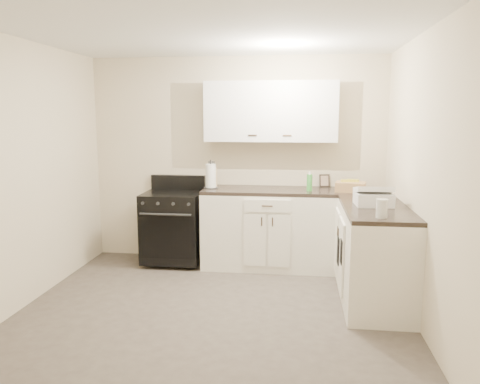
# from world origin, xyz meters

# --- Properties ---
(floor) EXTENTS (3.60, 3.60, 0.00)m
(floor) POSITION_xyz_m (0.00, 0.00, 0.00)
(floor) COLOR #473F38
(floor) RESTS_ON ground
(ceiling) EXTENTS (3.60, 3.60, 0.00)m
(ceiling) POSITION_xyz_m (0.00, 0.00, 2.50)
(ceiling) COLOR white
(ceiling) RESTS_ON wall_back
(wall_back) EXTENTS (3.60, 0.00, 3.60)m
(wall_back) POSITION_xyz_m (0.00, 1.80, 1.25)
(wall_back) COLOR beige
(wall_back) RESTS_ON ground
(wall_right) EXTENTS (0.00, 3.60, 3.60)m
(wall_right) POSITION_xyz_m (1.80, 0.00, 1.25)
(wall_right) COLOR beige
(wall_right) RESTS_ON ground
(wall_left) EXTENTS (0.00, 3.60, 3.60)m
(wall_left) POSITION_xyz_m (-1.80, 0.00, 1.25)
(wall_left) COLOR beige
(wall_left) RESTS_ON ground
(wall_front) EXTENTS (3.60, 0.00, 3.60)m
(wall_front) POSITION_xyz_m (0.00, -1.80, 1.25)
(wall_front) COLOR beige
(wall_front) RESTS_ON ground
(base_cabinets_back) EXTENTS (1.55, 0.60, 0.90)m
(base_cabinets_back) POSITION_xyz_m (0.43, 1.50, 0.45)
(base_cabinets_back) COLOR white
(base_cabinets_back) RESTS_ON floor
(base_cabinets_right) EXTENTS (0.60, 1.90, 0.90)m
(base_cabinets_right) POSITION_xyz_m (1.50, 0.85, 0.45)
(base_cabinets_right) COLOR white
(base_cabinets_right) RESTS_ON floor
(countertop_back) EXTENTS (1.55, 0.60, 0.04)m
(countertop_back) POSITION_xyz_m (0.43, 1.50, 0.92)
(countertop_back) COLOR black
(countertop_back) RESTS_ON base_cabinets_back
(countertop_right) EXTENTS (0.60, 1.90, 0.04)m
(countertop_right) POSITION_xyz_m (1.50, 0.85, 0.92)
(countertop_right) COLOR black
(countertop_right) RESTS_ON base_cabinets_right
(upper_cabinets) EXTENTS (1.55, 0.30, 0.70)m
(upper_cabinets) POSITION_xyz_m (0.43, 1.65, 1.84)
(upper_cabinets) COLOR white
(upper_cabinets) RESTS_ON wall_back
(stove) EXTENTS (0.69, 0.59, 0.83)m
(stove) POSITION_xyz_m (-0.74, 1.48, 0.46)
(stove) COLOR black
(stove) RESTS_ON floor
(knife_block) EXTENTS (0.12, 0.11, 0.23)m
(knife_block) POSITION_xyz_m (-0.27, 1.55, 1.05)
(knife_block) COLOR tan
(knife_block) RESTS_ON countertop_back
(paper_towel) EXTENTS (0.15, 0.15, 0.29)m
(paper_towel) POSITION_xyz_m (-0.27, 1.49, 1.08)
(paper_towel) COLOR white
(paper_towel) RESTS_ON countertop_back
(soap_bottle) EXTENTS (0.08, 0.08, 0.19)m
(soap_bottle) POSITION_xyz_m (0.89, 1.42, 1.04)
(soap_bottle) COLOR green
(soap_bottle) RESTS_ON countertop_back
(picture_frame) EXTENTS (0.13, 0.06, 0.15)m
(picture_frame) POSITION_xyz_m (1.08, 1.76, 1.02)
(picture_frame) COLOR black
(picture_frame) RESTS_ON countertop_back
(wicker_basket) EXTENTS (0.36, 0.28, 0.11)m
(wicker_basket) POSITION_xyz_m (1.35, 1.42, 0.99)
(wicker_basket) COLOR tan
(wicker_basket) RESTS_ON countertop_right
(countertop_grill) EXTENTS (0.35, 0.33, 0.12)m
(countertop_grill) POSITION_xyz_m (1.48, 0.62, 1.00)
(countertop_grill) COLOR white
(countertop_grill) RESTS_ON countertop_right
(glass_jar) EXTENTS (0.12, 0.12, 0.16)m
(glass_jar) POSITION_xyz_m (1.46, 0.06, 1.02)
(glass_jar) COLOR silver
(glass_jar) RESTS_ON countertop_right
(oven_mitt_near) EXTENTS (0.02, 0.13, 0.23)m
(oven_mitt_near) POSITION_xyz_m (1.18, 0.40, 0.53)
(oven_mitt_near) COLOR black
(oven_mitt_near) RESTS_ON base_cabinets_right
(oven_mitt_far) EXTENTS (0.02, 0.16, 0.28)m
(oven_mitt_far) POSITION_xyz_m (1.18, 0.70, 0.45)
(oven_mitt_far) COLOR black
(oven_mitt_far) RESTS_ON base_cabinets_right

